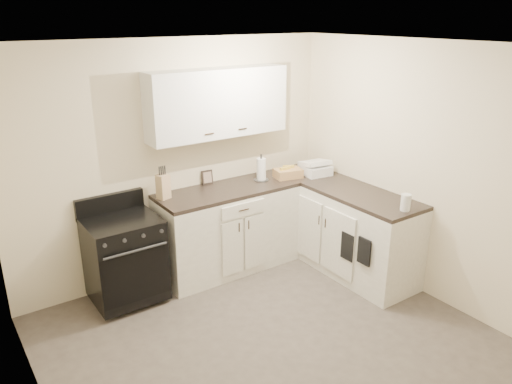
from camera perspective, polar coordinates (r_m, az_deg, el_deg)
floor at (r=4.49m, az=2.62°, el=-17.47°), size 3.60×3.60×0.00m
ceiling at (r=3.58m, az=3.26°, el=16.27°), size 3.60×3.60×0.00m
wall_back at (r=5.32m, az=-8.99°, el=3.54°), size 3.60×0.00×3.60m
wall_right at (r=5.11m, az=19.16°, el=1.96°), size 0.00×3.60×3.60m
wall_left at (r=3.21m, az=-23.94°, el=-9.34°), size 0.00×3.60×3.60m
wall_front at (r=2.83m, az=26.36°, el=-13.78°), size 3.60×0.00×3.60m
base_cabinets_back at (r=5.54m, az=-3.21°, el=-4.40°), size 1.55×0.60×0.90m
base_cabinets_right at (r=5.68m, az=9.59°, el=-4.02°), size 0.60×1.90×0.90m
countertop_back at (r=5.36m, az=-3.31°, el=0.18°), size 1.55×0.60×0.04m
countertop_right at (r=5.51m, az=9.87°, el=0.45°), size 0.60×1.90×0.04m
upper_cabinets at (r=5.26m, az=-4.38°, el=10.13°), size 1.55×0.30×0.70m
stove at (r=5.06m, az=-14.72°, el=-7.41°), size 0.68×0.58×0.82m
knife_block at (r=5.11m, az=-10.56°, el=0.61°), size 0.14×0.13×0.25m
paper_towel at (r=5.58m, az=0.60°, el=2.59°), size 0.13×0.13×0.25m
picture_frame at (r=5.50m, az=-5.60°, el=1.70°), size 0.13×0.05×0.16m
wicker_basket at (r=5.71m, az=3.68°, el=2.16°), size 0.34×0.26×0.10m
countertop_grill at (r=5.85m, az=6.84°, el=2.52°), size 0.33×0.32×0.11m
glass_jar at (r=4.95m, az=16.74°, el=-1.15°), size 0.13×0.13×0.16m
oven_mitt_near at (r=5.02m, az=12.25°, el=-6.66°), size 0.02×0.16×0.27m
oven_mitt_far at (r=5.18m, az=10.41°, el=-6.16°), size 0.02×0.17×0.29m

